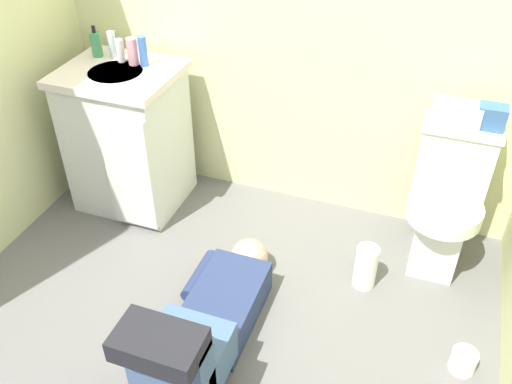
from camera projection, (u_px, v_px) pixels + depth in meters
name	position (u px, v px, depth m)	size (l,w,h in m)	color
ground_plane	(221.00, 312.00, 2.61)	(3.00, 2.95, 0.04)	#605E5D
toilet	(445.00, 201.00, 2.67)	(0.36, 0.46, 0.75)	silver
vanity_cabinet	(128.00, 138.00, 3.05)	(0.60, 0.53, 0.82)	silver
faucet	(130.00, 51.00, 2.89)	(0.02, 0.02, 0.10)	silver
person_plumber	(206.00, 322.00, 2.32)	(0.39, 1.06, 0.52)	navy
tissue_box	(456.00, 112.00, 2.49)	(0.22, 0.11, 0.10)	silver
toiletry_bag	(492.00, 117.00, 2.45)	(0.12, 0.09, 0.11)	#33598C
soap_dispenser	(96.00, 44.00, 2.91)	(0.06, 0.06, 0.17)	#42945D
bottle_clear	(112.00, 45.00, 2.90)	(0.04, 0.04, 0.14)	silver
bottle_white	(120.00, 50.00, 2.86)	(0.04, 0.04, 0.12)	silver
bottle_pink	(132.00, 51.00, 2.83)	(0.05, 0.05, 0.14)	pink
bottle_blue	(143.00, 52.00, 2.80)	(0.04, 0.04, 0.16)	#3863B8
paper_towel_roll	(366.00, 267.00, 2.66)	(0.11, 0.11, 0.23)	white
toilet_paper_roll	(463.00, 361.00, 2.31)	(0.11, 0.11, 0.10)	white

